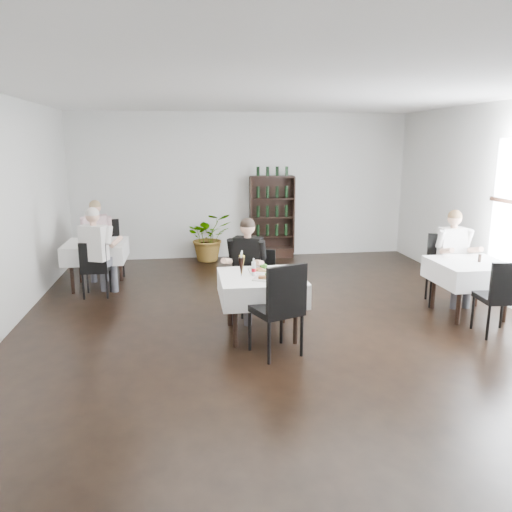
{
  "coord_description": "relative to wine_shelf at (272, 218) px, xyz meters",
  "views": [
    {
      "loc": [
        -1.22,
        -5.92,
        2.38
      ],
      "look_at": [
        -0.34,
        0.2,
        0.98
      ],
      "focal_mm": 35.0,
      "sensor_mm": 36.0,
      "label": 1
    }
  ],
  "objects": [
    {
      "name": "diner_right_far",
      "position": [
        2.16,
        -3.46,
        -0.02
      ],
      "size": [
        0.53,
        0.53,
        1.42
      ],
      "color": "#414148",
      "rests_on": "ground"
    },
    {
      "name": "diner_main",
      "position": [
        -1.01,
        -3.69,
        -0.04
      ],
      "size": [
        0.62,
        0.65,
        1.4
      ],
      "color": "#414148",
      "rests_on": "ground"
    },
    {
      "name": "pepper_mill",
      "position": [
        2.21,
        -4.03,
        -0.02
      ],
      "size": [
        0.06,
        0.06,
        0.11
      ],
      "primitive_type": "cylinder",
      "rotation": [
        0.0,
        0.0,
        0.39
      ],
      "color": "black",
      "rests_on": "right_table"
    },
    {
      "name": "pilsner_lager",
      "position": [
        -1.13,
        -4.25,
        0.05
      ],
      "size": [
        0.07,
        0.07,
        0.31
      ],
      "color": "gold",
      "rests_on": "main_table"
    },
    {
      "name": "pilsner_dark",
      "position": [
        -1.15,
        -4.36,
        0.05
      ],
      "size": [
        0.07,
        0.07,
        0.31
      ],
      "color": "black",
      "rests_on": "main_table"
    },
    {
      "name": "wine_shelf",
      "position": [
        0.0,
        0.0,
        0.0
      ],
      "size": [
        0.9,
        0.28,
        1.75
      ],
      "color": "black",
      "rests_on": "ground"
    },
    {
      "name": "plate_near",
      "position": [
        -0.87,
        -4.49,
        -0.06
      ],
      "size": [
        0.35,
        0.35,
        0.08
      ],
      "color": "white",
      "rests_on": "main_table"
    },
    {
      "name": "main_table",
      "position": [
        -0.9,
        -4.31,
        -0.23
      ],
      "size": [
        1.03,
        1.03,
        0.77
      ],
      "color": "black",
      "rests_on": "ground"
    },
    {
      "name": "left_chair_far",
      "position": [
        -3.22,
        -0.99,
        -0.27
      ],
      "size": [
        0.57,
        0.58,
        1.01
      ],
      "color": "black",
      "rests_on": "ground"
    },
    {
      "name": "right_chair_near",
      "position": [
        2.03,
        -4.82,
        -0.28
      ],
      "size": [
        0.48,
        0.49,
        0.99
      ],
      "color": "black",
      "rests_on": "ground"
    },
    {
      "name": "plate_far",
      "position": [
        -0.88,
        -4.11,
        -0.06
      ],
      "size": [
        0.29,
        0.29,
        0.09
      ],
      "color": "white",
      "rests_on": "main_table"
    },
    {
      "name": "potted_tree",
      "position": [
        -1.34,
        -0.11,
        -0.35
      ],
      "size": [
        1.03,
        0.94,
        1.0
      ],
      "primitive_type": "imported",
      "rotation": [
        0.0,
        0.0,
        0.2
      ],
      "color": "#21511C",
      "rests_on": "ground"
    },
    {
      "name": "diner_left_near",
      "position": [
        -3.18,
        -2.37,
        -0.02
      ],
      "size": [
        0.63,
        0.67,
        1.43
      ],
      "color": "#414148",
      "rests_on": "ground"
    },
    {
      "name": "right_table",
      "position": [
        2.1,
        -4.01,
        -0.23
      ],
      "size": [
        0.98,
        0.98,
        0.77
      ],
      "color": "black",
      "rests_on": "ground"
    },
    {
      "name": "left_table",
      "position": [
        -3.3,
        -1.81,
        -0.23
      ],
      "size": [
        0.98,
        0.98,
        0.77
      ],
      "color": "black",
      "rests_on": "ground"
    },
    {
      "name": "coke_bottle",
      "position": [
        -0.99,
        -4.31,
        0.01
      ],
      "size": [
        0.06,
        0.06,
        0.22
      ],
      "color": "silver",
      "rests_on": "main_table"
    },
    {
      "name": "left_chair_near",
      "position": [
        -3.23,
        -2.4,
        -0.33
      ],
      "size": [
        0.41,
        0.41,
        0.9
      ],
      "color": "black",
      "rests_on": "ground"
    },
    {
      "name": "napkin_cutlery",
      "position": [
        -0.54,
        -4.46,
        -0.07
      ],
      "size": [
        0.21,
        0.19,
        0.02
      ],
      "color": "black",
      "rests_on": "main_table"
    },
    {
      "name": "main_chair_near",
      "position": [
        -0.8,
        -5.01,
        -0.22
      ],
      "size": [
        0.65,
        0.65,
        1.1
      ],
      "color": "black",
      "rests_on": "ground"
    },
    {
      "name": "diner_left_far",
      "position": [
        -3.37,
        -1.21,
        -0.03
      ],
      "size": [
        0.56,
        0.58,
        1.4
      ],
      "color": "#414148",
      "rests_on": "ground"
    },
    {
      "name": "main_chair_far",
      "position": [
        -0.81,
        -3.54,
        -0.32
      ],
      "size": [
        0.54,
        0.54,
        0.92
      ],
      "color": "black",
      "rests_on": "ground"
    },
    {
      "name": "room_shell",
      "position": [
        -0.6,
        -4.31,
        0.65
      ],
      "size": [
        9.0,
        9.0,
        9.0
      ],
      "color": "black",
      "rests_on": "ground"
    },
    {
      "name": "right_chair_far",
      "position": [
        2.02,
        -3.43,
        -0.25
      ],
      "size": [
        0.6,
        0.61,
        1.04
      ],
      "color": "black",
      "rests_on": "ground"
    }
  ]
}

